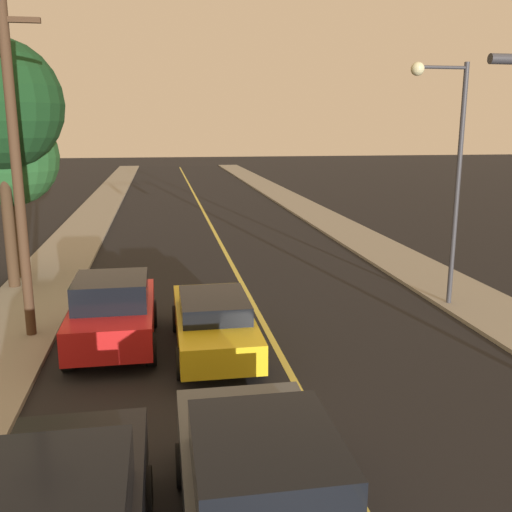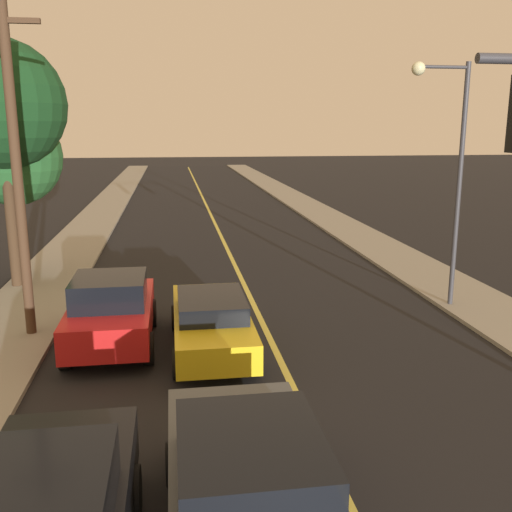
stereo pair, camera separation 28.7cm
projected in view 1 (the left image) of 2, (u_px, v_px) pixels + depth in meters
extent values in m
cube|color=black|center=(200.00, 206.00, 38.20)|extent=(10.60, 80.00, 0.01)
cube|color=#D1C14C|center=(200.00, 206.00, 38.20)|extent=(0.16, 76.00, 0.00)
cube|color=gray|center=(100.00, 207.00, 37.13)|extent=(2.50, 80.00, 0.12)
cube|color=gray|center=(295.00, 203.00, 39.25)|extent=(2.50, 80.00, 0.12)
cube|color=#474C51|center=(263.00, 497.00, 7.03)|extent=(1.95, 4.69, 0.76)
cube|color=black|center=(266.00, 458.00, 6.70)|extent=(1.72, 2.11, 0.57)
cylinder|color=black|center=(183.00, 465.00, 8.37)|extent=(0.22, 0.63, 0.63)
cylinder|color=black|center=(306.00, 453.00, 8.66)|extent=(0.22, 0.63, 0.63)
cube|color=gold|center=(214.00, 324.00, 13.35)|extent=(1.72, 4.71, 0.63)
cube|color=black|center=(214.00, 305.00, 13.05)|extent=(1.51, 2.12, 0.41)
cylinder|color=black|center=(177.00, 318.00, 14.69)|extent=(0.22, 0.68, 0.68)
cylinder|color=black|center=(240.00, 315.00, 14.95)|extent=(0.22, 0.68, 0.68)
cylinder|color=black|center=(181.00, 364.00, 11.88)|extent=(0.22, 0.68, 0.68)
cylinder|color=black|center=(258.00, 359.00, 12.14)|extent=(0.22, 0.68, 0.68)
cylinder|color=black|center=(10.00, 508.00, 7.36)|extent=(0.22, 0.71, 0.71)
cylinder|color=black|center=(144.00, 494.00, 7.63)|extent=(0.22, 0.71, 0.71)
cube|color=red|center=(113.00, 317.00, 13.56)|extent=(1.88, 4.03, 0.74)
cube|color=black|center=(111.00, 291.00, 13.25)|extent=(1.65, 1.81, 0.65)
cylinder|color=black|center=(82.00, 317.00, 14.70)|extent=(0.22, 0.74, 0.74)
cylinder|color=black|center=(153.00, 314.00, 14.98)|extent=(0.22, 0.74, 0.74)
cylinder|color=black|center=(67.00, 354.00, 12.29)|extent=(0.22, 0.74, 0.74)
cylinder|color=black|center=(151.00, 349.00, 12.58)|extent=(0.22, 0.74, 0.74)
cylinder|color=#333338|center=(457.00, 188.00, 16.01)|extent=(0.14, 0.14, 6.74)
cylinder|color=#333338|center=(442.00, 67.00, 15.19)|extent=(1.40, 0.09, 0.09)
sphere|color=beige|center=(418.00, 69.00, 15.09)|extent=(0.36, 0.36, 0.36)
cylinder|color=#422D1E|center=(17.00, 173.00, 13.33)|extent=(0.24, 0.24, 7.96)
cube|color=#422D1E|center=(3.00, 19.00, 12.58)|extent=(1.60, 0.12, 0.12)
cylinder|color=#3D2B1C|center=(8.00, 220.00, 18.00)|extent=(0.35, 0.35, 4.33)
cylinder|color=#4C3823|center=(16.00, 235.00, 19.35)|extent=(0.34, 0.34, 2.94)
sphere|color=#235628|center=(9.00, 157.00, 18.78)|extent=(3.21, 3.21, 3.21)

